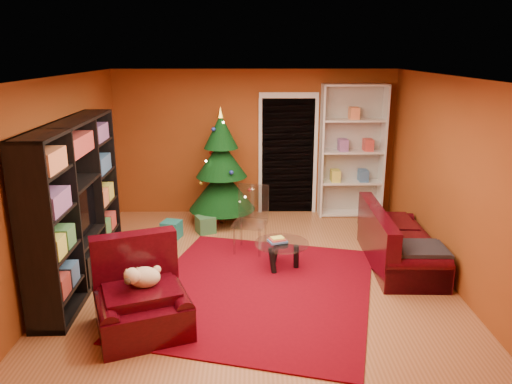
{
  "coord_description": "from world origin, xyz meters",
  "views": [
    {
      "loc": [
        -0.06,
        -6.13,
        2.91
      ],
      "look_at": [
        0.0,
        0.4,
        1.05
      ],
      "focal_mm": 35.0,
      "sensor_mm": 36.0,
      "label": 1
    }
  ],
  "objects_px": {
    "gift_box_green": "(205,224)",
    "dog": "(145,277)",
    "white_bookshelf": "(352,152)",
    "rug": "(259,290)",
    "sofa": "(401,237)",
    "coffee_table": "(281,255)",
    "gift_box_teal": "(172,230)",
    "acrylic_chair": "(250,224)",
    "armchair": "(142,297)",
    "media_unit": "(76,204)",
    "gift_box_red": "(210,219)",
    "christmas_tree": "(222,168)"
  },
  "relations": [
    {
      "from": "rug",
      "to": "sofa",
      "type": "xyz_separation_m",
      "value": [
        1.99,
        0.8,
        0.39
      ]
    },
    {
      "from": "dog",
      "to": "coffee_table",
      "type": "bearing_deg",
      "value": 22.98
    },
    {
      "from": "gift_box_green",
      "to": "media_unit",
      "type": "bearing_deg",
      "value": -129.58
    },
    {
      "from": "acrylic_chair",
      "to": "gift_box_teal",
      "type": "bearing_deg",
      "value": 169.13
    },
    {
      "from": "gift_box_teal",
      "to": "acrylic_chair",
      "type": "bearing_deg",
      "value": -25.42
    },
    {
      "from": "media_unit",
      "to": "gift_box_teal",
      "type": "xyz_separation_m",
      "value": [
        0.93,
        1.51,
        -0.9
      ]
    },
    {
      "from": "sofa",
      "to": "acrylic_chair",
      "type": "distance_m",
      "value": 2.15
    },
    {
      "from": "gift_box_green",
      "to": "dog",
      "type": "distance_m",
      "value": 2.99
    },
    {
      "from": "rug",
      "to": "armchair",
      "type": "bearing_deg",
      "value": -143.87
    },
    {
      "from": "coffee_table",
      "to": "media_unit",
      "type": "bearing_deg",
      "value": -172.85
    },
    {
      "from": "acrylic_chair",
      "to": "christmas_tree",
      "type": "bearing_deg",
      "value": 124.44
    },
    {
      "from": "gift_box_green",
      "to": "gift_box_red",
      "type": "relative_size",
      "value": 1.27
    },
    {
      "from": "media_unit",
      "to": "coffee_table",
      "type": "xyz_separation_m",
      "value": [
        2.62,
        0.33,
        -0.84
      ]
    },
    {
      "from": "christmas_tree",
      "to": "acrylic_chair",
      "type": "height_order",
      "value": "christmas_tree"
    },
    {
      "from": "sofa",
      "to": "coffee_table",
      "type": "height_order",
      "value": "sofa"
    },
    {
      "from": "gift_box_teal",
      "to": "media_unit",
      "type": "bearing_deg",
      "value": -121.61
    },
    {
      "from": "rug",
      "to": "sofa",
      "type": "height_order",
      "value": "sofa"
    },
    {
      "from": "white_bookshelf",
      "to": "acrylic_chair",
      "type": "distance_m",
      "value": 2.63
    },
    {
      "from": "armchair",
      "to": "coffee_table",
      "type": "bearing_deg",
      "value": 23.66
    },
    {
      "from": "armchair",
      "to": "sofa",
      "type": "xyz_separation_m",
      "value": [
        3.25,
        1.71,
        0.01
      ]
    },
    {
      "from": "dog",
      "to": "sofa",
      "type": "bearing_deg",
      "value": 5.79
    },
    {
      "from": "media_unit",
      "to": "gift_box_green",
      "type": "relative_size",
      "value": 9.66
    },
    {
      "from": "sofa",
      "to": "gift_box_teal",
      "type": "bearing_deg",
      "value": 74.42
    },
    {
      "from": "acrylic_chair",
      "to": "rug",
      "type": "bearing_deg",
      "value": -70.39
    },
    {
      "from": "christmas_tree",
      "to": "armchair",
      "type": "distance_m",
      "value": 3.61
    },
    {
      "from": "armchair",
      "to": "dog",
      "type": "bearing_deg",
      "value": 45.0
    },
    {
      "from": "media_unit",
      "to": "coffee_table",
      "type": "distance_m",
      "value": 2.77
    },
    {
      "from": "white_bookshelf",
      "to": "acrylic_chair",
      "type": "height_order",
      "value": "white_bookshelf"
    },
    {
      "from": "white_bookshelf",
      "to": "sofa",
      "type": "bearing_deg",
      "value": -83.24
    },
    {
      "from": "gift_box_red",
      "to": "white_bookshelf",
      "type": "height_order",
      "value": "white_bookshelf"
    },
    {
      "from": "white_bookshelf",
      "to": "armchair",
      "type": "xyz_separation_m",
      "value": [
        -2.96,
        -3.92,
        -0.78
      ]
    },
    {
      "from": "white_bookshelf",
      "to": "media_unit",
      "type": "bearing_deg",
      "value": -146.98
    },
    {
      "from": "christmas_tree",
      "to": "white_bookshelf",
      "type": "height_order",
      "value": "white_bookshelf"
    },
    {
      "from": "rug",
      "to": "white_bookshelf",
      "type": "height_order",
      "value": "white_bookshelf"
    },
    {
      "from": "armchair",
      "to": "dog",
      "type": "height_order",
      "value": "armchair"
    },
    {
      "from": "armchair",
      "to": "gift_box_teal",
      "type": "bearing_deg",
      "value": 71.17
    },
    {
      "from": "gift_box_green",
      "to": "white_bookshelf",
      "type": "relative_size",
      "value": 0.12
    },
    {
      "from": "media_unit",
      "to": "dog",
      "type": "bearing_deg",
      "value": -49.17
    },
    {
      "from": "white_bookshelf",
      "to": "armchair",
      "type": "distance_m",
      "value": 4.97
    },
    {
      "from": "dog",
      "to": "sofa",
      "type": "distance_m",
      "value": 3.62
    },
    {
      "from": "rug",
      "to": "armchair",
      "type": "height_order",
      "value": "armchair"
    },
    {
      "from": "christmas_tree",
      "to": "white_bookshelf",
      "type": "xyz_separation_m",
      "value": [
        2.3,
        0.42,
        0.19
      ]
    },
    {
      "from": "dog",
      "to": "coffee_table",
      "type": "height_order",
      "value": "dog"
    },
    {
      "from": "dog",
      "to": "coffee_table",
      "type": "xyz_separation_m",
      "value": [
        1.55,
        1.51,
        -0.4
      ]
    },
    {
      "from": "gift_box_green",
      "to": "dog",
      "type": "xyz_separation_m",
      "value": [
        -0.38,
        -2.93,
        0.45
      ]
    },
    {
      "from": "rug",
      "to": "white_bookshelf",
      "type": "distance_m",
      "value": 3.65
    },
    {
      "from": "gift_box_green",
      "to": "sofa",
      "type": "distance_m",
      "value": 3.13
    },
    {
      "from": "white_bookshelf",
      "to": "coffee_table",
      "type": "xyz_separation_m",
      "value": [
        -1.38,
        -2.35,
        -0.98
      ]
    },
    {
      "from": "christmas_tree",
      "to": "sofa",
      "type": "relative_size",
      "value": 1.08
    },
    {
      "from": "media_unit",
      "to": "armchair",
      "type": "relative_size",
      "value": 2.65
    }
  ]
}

